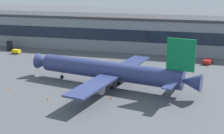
% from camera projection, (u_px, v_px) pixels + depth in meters
% --- Properties ---
extents(ground_plane, '(600.00, 600.00, 0.00)m').
position_uv_depth(ground_plane, '(85.00, 88.00, 94.51)').
color(ground_plane, '#4C4F54').
extents(terminal_building, '(184.95, 19.20, 15.66)m').
position_uv_depth(terminal_building, '(127.00, 32.00, 146.82)').
color(terminal_building, gray).
rests_on(terminal_building, ground_plane).
extents(airliner, '(54.47, 46.69, 16.49)m').
position_uv_depth(airliner, '(111.00, 71.00, 94.52)').
color(airliner, navy).
rests_on(airliner, ground_plane).
extents(stair_truck, '(5.09, 6.39, 3.55)m').
position_uv_depth(stair_truck, '(10.00, 45.00, 147.15)').
color(stair_truck, black).
rests_on(stair_truck, ground_plane).
extents(pushback_tractor, '(4.03, 5.39, 1.75)m').
position_uv_depth(pushback_tractor, '(208.00, 61.00, 121.50)').
color(pushback_tractor, red).
rests_on(pushback_tractor, ground_plane).
extents(baggage_tug, '(3.91, 2.67, 1.85)m').
position_uv_depth(baggage_tug, '(17.00, 51.00, 138.49)').
color(baggage_tug, yellow).
rests_on(baggage_tug, ground_plane).
extents(traffic_cone_0, '(0.46, 0.46, 0.57)m').
position_uv_depth(traffic_cone_0, '(9.00, 89.00, 92.81)').
color(traffic_cone_0, '#F2590C').
rests_on(traffic_cone_0, ground_plane).
extents(traffic_cone_1, '(0.49, 0.49, 0.61)m').
position_uv_depth(traffic_cone_1, '(111.00, 98.00, 85.66)').
color(traffic_cone_1, '#F2590C').
rests_on(traffic_cone_1, ground_plane).
extents(traffic_cone_2, '(0.56, 0.56, 0.70)m').
position_uv_depth(traffic_cone_2, '(48.00, 98.00, 85.29)').
color(traffic_cone_2, '#F2590C').
rests_on(traffic_cone_2, ground_plane).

